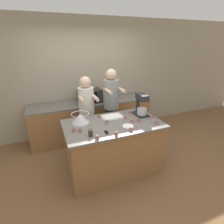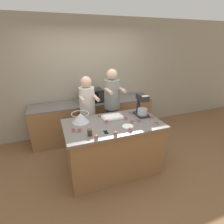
{
  "view_description": "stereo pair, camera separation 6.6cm",
  "coord_description": "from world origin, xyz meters",
  "px_view_note": "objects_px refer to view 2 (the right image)",
  "views": [
    {
      "loc": [
        -0.98,
        -2.41,
        2.19
      ],
      "look_at": [
        0.0,
        0.05,
        1.11
      ],
      "focal_mm": 28.0,
      "sensor_mm": 36.0,
      "label": 1
    },
    {
      "loc": [
        -0.92,
        -2.43,
        2.19
      ],
      "look_at": [
        0.0,
        0.05,
        1.11
      ],
      "focal_mm": 28.0,
      "sensor_mm": 36.0,
      "label": 2
    }
  ],
  "objects_px": {
    "stand_mixer": "(142,106)",
    "cell_phone": "(106,133)",
    "baking_tray": "(113,117)",
    "cupcake_4": "(130,112)",
    "person_right": "(112,108)",
    "cupcake_2": "(73,130)",
    "cupcake_8": "(125,118)",
    "person_left": "(88,113)",
    "cupcake_6": "(130,129)",
    "microwave_oven": "(91,96)",
    "cupcake_11": "(96,137)",
    "cupcake_1": "(116,133)",
    "cupcake_5": "(99,115)",
    "small_plate": "(128,127)",
    "cupcake_7": "(80,130)",
    "cupcake_10": "(138,120)",
    "mixing_bowl": "(80,117)",
    "cupcake_3": "(107,122)",
    "cupcake_0": "(152,117)",
    "cupcake_9": "(156,123)",
    "drinking_glass": "(90,133)",
    "cupcake_12": "(132,121)"
  },
  "relations": [
    {
      "from": "stand_mixer",
      "to": "cell_phone",
      "type": "bearing_deg",
      "value": -153.46
    },
    {
      "from": "baking_tray",
      "to": "cupcake_4",
      "type": "bearing_deg",
      "value": 8.28
    },
    {
      "from": "person_right",
      "to": "cupcake_2",
      "type": "relative_size",
      "value": 28.54
    },
    {
      "from": "cupcake_4",
      "to": "cupcake_8",
      "type": "height_order",
      "value": "same"
    },
    {
      "from": "person_left",
      "to": "stand_mixer",
      "type": "distance_m",
      "value": 1.08
    },
    {
      "from": "stand_mixer",
      "to": "cupcake_6",
      "type": "height_order",
      "value": "stand_mixer"
    },
    {
      "from": "person_right",
      "to": "cupcake_4",
      "type": "relative_size",
      "value": 28.54
    },
    {
      "from": "stand_mixer",
      "to": "microwave_oven",
      "type": "bearing_deg",
      "value": 118.26
    },
    {
      "from": "person_right",
      "to": "cupcake_2",
      "type": "height_order",
      "value": "person_right"
    },
    {
      "from": "cupcake_11",
      "to": "cupcake_2",
      "type": "bearing_deg",
      "value": 129.1
    },
    {
      "from": "cupcake_1",
      "to": "cupcake_5",
      "type": "bearing_deg",
      "value": 92.56
    },
    {
      "from": "small_plate",
      "to": "cupcake_11",
      "type": "relative_size",
      "value": 2.99
    },
    {
      "from": "cupcake_7",
      "to": "cupcake_10",
      "type": "bearing_deg",
      "value": -0.36
    },
    {
      "from": "stand_mixer",
      "to": "mixing_bowl",
      "type": "distance_m",
      "value": 1.1
    },
    {
      "from": "microwave_oven",
      "to": "person_left",
      "type": "bearing_deg",
      "value": -111.28
    },
    {
      "from": "cupcake_5",
      "to": "cupcake_11",
      "type": "xyz_separation_m",
      "value": [
        -0.26,
        -0.71,
        0.0
      ]
    },
    {
      "from": "cupcake_3",
      "to": "cupcake_7",
      "type": "height_order",
      "value": "same"
    },
    {
      "from": "person_left",
      "to": "cupcake_6",
      "type": "distance_m",
      "value": 1.17
    },
    {
      "from": "person_right",
      "to": "mixing_bowl",
      "type": "bearing_deg",
      "value": -145.44
    },
    {
      "from": "cell_phone",
      "to": "cupcake_10",
      "type": "xyz_separation_m",
      "value": [
        0.63,
        0.17,
        0.02
      ]
    },
    {
      "from": "cupcake_0",
      "to": "cupcake_11",
      "type": "xyz_separation_m",
      "value": [
        -1.1,
        -0.31,
        0.0
      ]
    },
    {
      "from": "cell_phone",
      "to": "cupcake_10",
      "type": "distance_m",
      "value": 0.66
    },
    {
      "from": "cupcake_10",
      "to": "person_right",
      "type": "bearing_deg",
      "value": 100.27
    },
    {
      "from": "cupcake_5",
      "to": "cupcake_7",
      "type": "height_order",
      "value": "same"
    },
    {
      "from": "small_plate",
      "to": "cupcake_7",
      "type": "height_order",
      "value": "cupcake_7"
    },
    {
      "from": "mixing_bowl",
      "to": "cupcake_11",
      "type": "xyz_separation_m",
      "value": [
        0.1,
        -0.61,
        -0.05
      ]
    },
    {
      "from": "cupcake_2",
      "to": "cupcake_11",
      "type": "distance_m",
      "value": 0.42
    },
    {
      "from": "cupcake_5",
      "to": "cupcake_2",
      "type": "bearing_deg",
      "value": -143.55
    },
    {
      "from": "stand_mixer",
      "to": "cupcake_2",
      "type": "distance_m",
      "value": 1.28
    },
    {
      "from": "cupcake_3",
      "to": "cupcake_9",
      "type": "height_order",
      "value": "same"
    },
    {
      "from": "mixing_bowl",
      "to": "cupcake_0",
      "type": "relative_size",
      "value": 4.98
    },
    {
      "from": "stand_mixer",
      "to": "cupcake_8",
      "type": "height_order",
      "value": "stand_mixer"
    },
    {
      "from": "drinking_glass",
      "to": "cupcake_11",
      "type": "bearing_deg",
      "value": -62.36
    },
    {
      "from": "person_left",
      "to": "cupcake_9",
      "type": "distance_m",
      "value": 1.38
    },
    {
      "from": "person_right",
      "to": "cupcake_2",
      "type": "xyz_separation_m",
      "value": [
        -0.92,
        -0.81,
        0.06
      ]
    },
    {
      "from": "cupcake_1",
      "to": "cupcake_5",
      "type": "xyz_separation_m",
      "value": [
        -0.03,
        0.71,
        0.0
      ]
    },
    {
      "from": "mixing_bowl",
      "to": "cupcake_2",
      "type": "relative_size",
      "value": 4.98
    },
    {
      "from": "cupcake_1",
      "to": "cupcake_9",
      "type": "bearing_deg",
      "value": 7.29
    },
    {
      "from": "mixing_bowl",
      "to": "cupcake_6",
      "type": "distance_m",
      "value": 0.86
    },
    {
      "from": "mixing_bowl",
      "to": "drinking_glass",
      "type": "relative_size",
      "value": 3.08
    },
    {
      "from": "cupcake_3",
      "to": "cupcake_0",
      "type": "bearing_deg",
      "value": -7.52
    },
    {
      "from": "microwave_oven",
      "to": "cupcake_7",
      "type": "relative_size",
      "value": 8.76
    },
    {
      "from": "cupcake_3",
      "to": "mixing_bowl",
      "type": "bearing_deg",
      "value": 153.08
    },
    {
      "from": "cupcake_2",
      "to": "cupcake_10",
      "type": "bearing_deg",
      "value": -2.2
    },
    {
      "from": "cupcake_9",
      "to": "small_plate",
      "type": "bearing_deg",
      "value": 171.24
    },
    {
      "from": "person_right",
      "to": "cupcake_4",
      "type": "bearing_deg",
      "value": -71.18
    },
    {
      "from": "cupcake_7",
      "to": "cupcake_8",
      "type": "distance_m",
      "value": 0.83
    },
    {
      "from": "person_left",
      "to": "mixing_bowl",
      "type": "relative_size",
      "value": 5.36
    },
    {
      "from": "cell_phone",
      "to": "mixing_bowl",
      "type": "bearing_deg",
      "value": 118.64
    },
    {
      "from": "cupcake_12",
      "to": "stand_mixer",
      "type": "bearing_deg",
      "value": 37.21
    }
  ]
}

